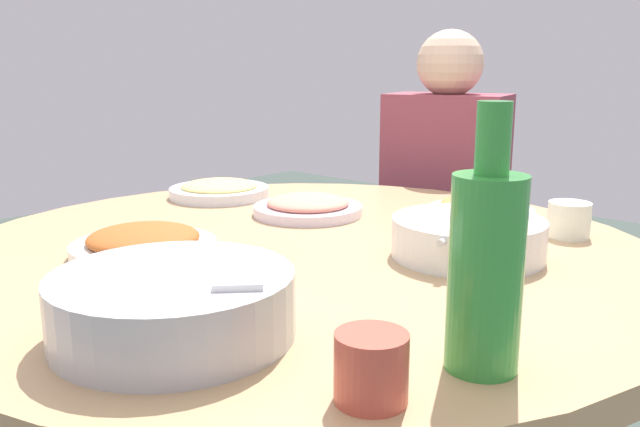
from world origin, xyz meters
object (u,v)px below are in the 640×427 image
at_px(dish_shrimp, 308,207).
at_px(tea_cup_side, 569,220).
at_px(round_dining_table, 300,312).
at_px(soup_bowl, 468,239).
at_px(green_bottle, 486,266).
at_px(diner_right, 445,184).
at_px(tea_cup_near, 371,367).
at_px(rice_bowl, 174,303).
at_px(dish_noodles, 219,190).
at_px(dish_stirfry, 144,243).
at_px(stool_for_diner_right, 438,350).
at_px(dish_tofu_braise, 481,208).

height_order(dish_shrimp, tea_cup_side, tea_cup_side).
height_order(round_dining_table, dish_shrimp, dish_shrimp).
distance_m(soup_bowl, tea_cup_side, 0.26).
bearing_deg(green_bottle, dish_shrimp, 147.46).
height_order(green_bottle, diner_right, diner_right).
relative_size(round_dining_table, tea_cup_near, 17.57).
bearing_deg(dish_shrimp, tea_cup_side, 21.76).
xyz_separation_m(rice_bowl, dish_noodles, (-0.63, 0.58, -0.02)).
height_order(soup_bowl, diner_right, diner_right).
bearing_deg(soup_bowl, diner_right, 124.39).
bearing_deg(soup_bowl, round_dining_table, -150.27).
relative_size(rice_bowl, tea_cup_near, 3.99).
distance_m(dish_stirfry, tea_cup_side, 0.79).
relative_size(dish_shrimp, tea_cup_near, 3.23).
distance_m(green_bottle, tea_cup_near, 0.17).
xyz_separation_m(rice_bowl, stool_for_diner_right, (-0.39, 1.24, -0.60)).
bearing_deg(stool_for_diner_right, dish_stirfry, -86.66).
xyz_separation_m(rice_bowl, soup_bowl, (0.09, 0.54, -0.01)).
xyz_separation_m(dish_tofu_braise, tea_cup_near, (0.33, -0.80, 0.02)).
distance_m(rice_bowl, dish_noodles, 0.86).
height_order(rice_bowl, green_bottle, green_bottle).
bearing_deg(stool_for_diner_right, diner_right, 0.00).
xyz_separation_m(dish_noodles, tea_cup_side, (0.79, 0.20, 0.01)).
xyz_separation_m(soup_bowl, dish_shrimp, (-0.42, 0.05, -0.01)).
relative_size(rice_bowl, soup_bowl, 1.05).
bearing_deg(tea_cup_side, round_dining_table, -129.99).
height_order(dish_tofu_braise, tea_cup_side, tea_cup_side).
xyz_separation_m(round_dining_table, diner_right, (-0.22, 0.85, 0.10)).
relative_size(stool_for_diner_right, diner_right, 0.56).
relative_size(round_dining_table, dish_noodles, 5.31).
bearing_deg(tea_cup_side, tea_cup_near, -81.53).
height_order(green_bottle, stool_for_diner_right, green_bottle).
distance_m(dish_shrimp, tea_cup_near, 0.82).
xyz_separation_m(dish_tofu_braise, green_bottle, (0.37, -0.66, 0.10)).
bearing_deg(diner_right, soup_bowl, -55.61).
xyz_separation_m(dish_noodles, tea_cup_near, (0.90, -0.55, 0.02)).
bearing_deg(dish_stirfry, rice_bowl, -27.53).
relative_size(soup_bowl, dish_shrimp, 1.18).
distance_m(tea_cup_near, stool_for_diner_right, 1.50).
relative_size(round_dining_table, rice_bowl, 4.40).
relative_size(soup_bowl, diner_right, 0.37).
height_order(round_dining_table, dish_noodles, dish_noodles).
height_order(dish_shrimp, tea_cup_near, tea_cup_near).
xyz_separation_m(soup_bowl, tea_cup_side, (0.07, 0.25, 0.00)).
bearing_deg(round_dining_table, tea_cup_side, 50.01).
distance_m(round_dining_table, dish_stirfry, 0.31).
xyz_separation_m(dish_tofu_braise, stool_for_diner_right, (-0.34, 0.40, -0.57)).
bearing_deg(rice_bowl, tea_cup_side, 78.39).
bearing_deg(rice_bowl, dish_stirfry, 152.47).
xyz_separation_m(round_dining_table, tea_cup_near, (0.44, -0.36, 0.16)).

